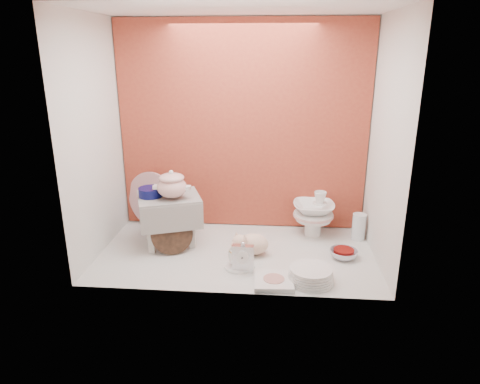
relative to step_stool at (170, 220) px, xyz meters
The scene contains 17 objects.
ground 0.52m from the step_stool, 14.02° to the right, with size 1.80×1.80×0.00m, color silver.
niche_shell 0.89m from the step_stool, ahead, with size 1.86×1.03×1.53m.
step_stool is the anchor object (origin of this frame).
soup_tureen 0.28m from the step_stool, 52.30° to the right, with size 0.24×0.24×0.20m, color white, non-canonical shape.
cobalt_bowl 0.23m from the step_stool, behind, with size 0.16×0.16×0.06m, color #090D49.
floral_platter 0.36m from the step_stool, 124.95° to the left, with size 0.42×0.05×0.42m, color silver, non-canonical shape.
blue_white_vase 0.20m from the step_stool, 123.81° to the left, with size 0.26×0.26×0.27m, color white.
lacquer_tray 0.16m from the step_stool, 72.28° to the right, with size 0.28×0.09×0.27m, color black, non-canonical shape.
mantel_clock 0.65m from the step_stool, 34.21° to the right, with size 0.13×0.05×0.19m, color silver.
plush_pig 0.60m from the step_stool, 13.08° to the right, with size 0.26×0.18×0.15m, color beige.
teacup_saucer 0.62m from the step_stool, 31.63° to the right, with size 0.19×0.19×0.01m, color white.
gold_rim_teacup 0.60m from the step_stool, 31.63° to the right, with size 0.14×0.14×0.11m, color white.
lattice_dish 0.89m from the step_stool, 34.54° to the right, with size 0.22×0.22×0.03m, color white.
dinner_plate_stack 1.05m from the step_stool, 26.00° to the right, with size 0.27×0.27×0.09m, color white.
crystal_bowl 1.18m from the step_stool, ahead, with size 0.18×0.18×0.06m, color silver.
clear_glass_vase 1.33m from the step_stool, ahead, with size 0.09×0.09×0.19m, color silver.
porcelain_tower 1.02m from the step_stool, 12.52° to the left, with size 0.29×0.29×0.33m, color white, non-canonical shape.
Camera 1 is at (0.24, -2.58, 1.29)m, focal length 32.25 mm.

